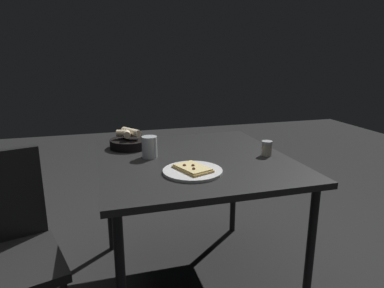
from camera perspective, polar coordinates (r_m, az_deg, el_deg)
name	(u,v)px	position (r m, az deg, el deg)	size (l,w,h in m)	color
ground	(193,278)	(2.16, 0.22, -21.42)	(8.00, 8.00, 0.00)	#252525
dining_table	(193,169)	(1.84, 0.24, -4.15)	(1.04, 0.99, 0.74)	black
pizza_plate	(193,171)	(1.59, 0.10, -4.43)	(0.28, 0.28, 0.04)	silver
bread_basket	(130,141)	(2.03, -10.31, 0.43)	(0.23, 0.23, 0.11)	black
beer_glass	(150,148)	(1.82, -7.07, -0.73)	(0.08, 0.08, 0.11)	silver
pepper_shaker	(267,149)	(1.89, 12.30, -0.83)	(0.06, 0.06, 0.08)	#BFB299
chair_near	(0,242)	(1.73, -29.31, -14.05)	(0.55, 0.55, 0.87)	black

